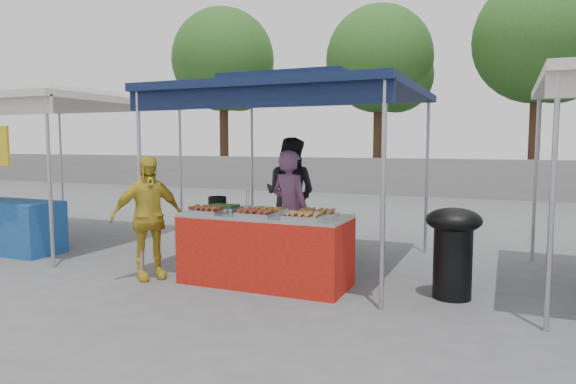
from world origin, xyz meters
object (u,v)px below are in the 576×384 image
at_px(helper_man, 290,194).
at_px(customer_person, 148,218).
at_px(cooking_pot, 217,202).
at_px(vendor_table, 265,249).
at_px(wok_burner, 453,245).
at_px(vendor_woman, 290,210).

height_order(helper_man, customer_person, helper_man).
bearing_deg(customer_person, cooking_pot, -5.82).
bearing_deg(vendor_table, cooking_pot, 158.16).
height_order(cooking_pot, wok_burner, wok_burner).
bearing_deg(wok_burner, cooking_pot, -175.57).
height_order(wok_burner, customer_person, customer_person).
distance_m(wok_burner, vendor_woman, 2.18).
bearing_deg(vendor_table, customer_person, -166.77).
bearing_deg(helper_man, customer_person, 71.42).
distance_m(vendor_woman, helper_man, 1.30).
distance_m(wok_burner, helper_man, 3.12).
xyz_separation_m(vendor_table, vendor_woman, (-0.00, 0.78, 0.37)).
distance_m(cooking_pot, wok_burner, 2.99).
bearing_deg(helper_man, vendor_table, 107.94).
xyz_separation_m(vendor_table, helper_man, (-0.51, 1.97, 0.46)).
bearing_deg(cooking_pot, vendor_table, -21.84).
xyz_separation_m(helper_man, customer_person, (-0.94, -2.31, -0.12)).
xyz_separation_m(vendor_table, cooking_pot, (-0.86, 0.34, 0.49)).
relative_size(cooking_pot, customer_person, 0.15).
bearing_deg(cooking_pot, vendor_woman, 27.19).
bearing_deg(vendor_woman, helper_man, -49.00).
distance_m(cooking_pot, helper_man, 1.67).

